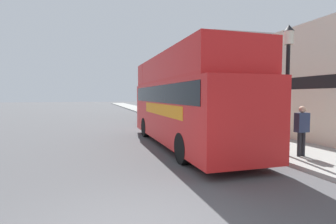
{
  "coord_description": "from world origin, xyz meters",
  "views": [
    {
      "loc": [
        -0.57,
        -3.8,
        2.23
      ],
      "look_at": [
        3.15,
        8.59,
        1.42
      ],
      "focal_mm": 28.0,
      "sensor_mm": 36.0,
      "label": 1
    }
  ],
  "objects": [
    {
      "name": "pedestrian_second",
      "position": [
        6.38,
        3.41,
        1.18
      ],
      "size": [
        0.45,
        0.25,
        1.73
      ],
      "color": "#232328",
      "rests_on": "sidewalk"
    },
    {
      "name": "lamp_post_nearest",
      "position": [
        6.02,
        3.74,
        3.27
      ],
      "size": [
        0.35,
        0.35,
        4.51
      ],
      "color": "black",
      "rests_on": "sidewalk"
    },
    {
      "name": "parked_car_ahead_of_bus",
      "position": [
        4.26,
        15.42,
        0.63
      ],
      "size": [
        1.99,
        4.52,
        1.32
      ],
      "rotation": [
        0.0,
        0.0,
        0.06
      ],
      "color": "maroon",
      "rests_on": "ground_plane"
    },
    {
      "name": "tour_bus",
      "position": [
        3.44,
        7.08,
        1.8
      ],
      "size": [
        2.54,
        9.82,
        3.94
      ],
      "rotation": [
        0.0,
        0.0,
        0.0
      ],
      "color": "red",
      "rests_on": "ground_plane"
    },
    {
      "name": "brick_terrace_rear",
      "position": [
        11.71,
        20.76,
        4.49
      ],
      "size": [
        6.0,
        17.68,
        8.99
      ],
      "color": "#935642",
      "rests_on": "ground_plane"
    },
    {
      "name": "sidewalk",
      "position": [
        7.04,
        18.0,
        0.07
      ],
      "size": [
        3.33,
        108.0,
        0.14
      ],
      "color": "#999993",
      "rests_on": "ground_plane"
    },
    {
      "name": "ground_plane",
      "position": [
        0.0,
        21.0,
        0.0
      ],
      "size": [
        144.0,
        144.0,
        0.0
      ],
      "primitive_type": "plane",
      "color": "#4C4C4F"
    },
    {
      "name": "lamp_post_second",
      "position": [
        5.75,
        12.22,
        3.52
      ],
      "size": [
        0.35,
        0.35,
        4.93
      ],
      "color": "black",
      "rests_on": "sidewalk"
    }
  ]
}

